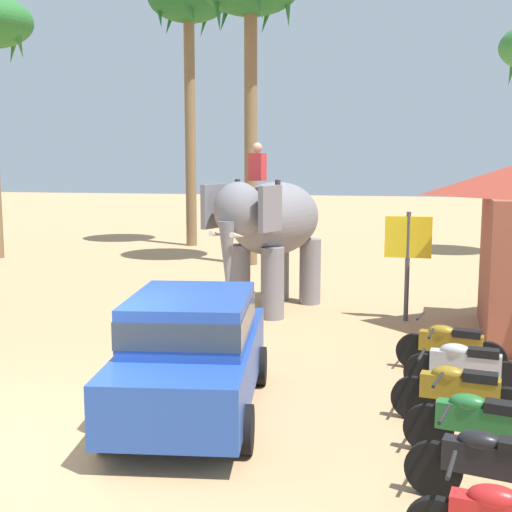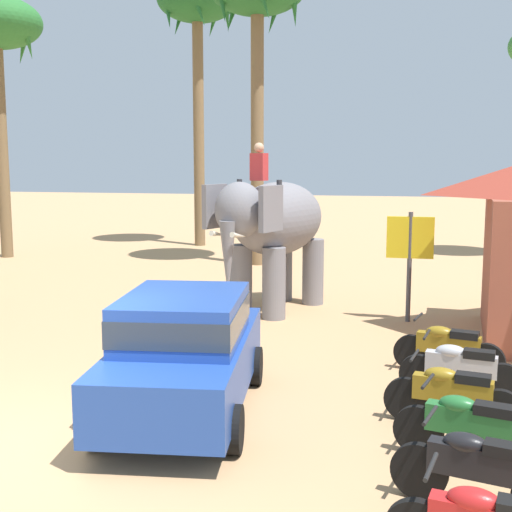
{
  "view_description": "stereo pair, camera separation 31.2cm",
  "coord_description": "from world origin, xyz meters",
  "px_view_note": "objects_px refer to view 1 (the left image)",
  "views": [
    {
      "loc": [
        4.14,
        -7.23,
        3.51
      ],
      "look_at": [
        1.4,
        5.88,
        1.6
      ],
      "focal_mm": 47.52,
      "sensor_mm": 36.0,
      "label": 1
    },
    {
      "loc": [
        4.44,
        -7.17,
        3.51
      ],
      "look_at": [
        1.4,
        5.88,
        1.6
      ],
      "focal_mm": 47.52,
      "sensor_mm": 36.0,
      "label": 2
    }
  ],
  "objects_px": {
    "motorcycle_fourth_in_row": "(459,392)",
    "motorcycle_end_of_row": "(450,346)",
    "elephant_with_mahout": "(271,226)",
    "motorcycle_mid_row": "(481,424)",
    "palm_tree_leaning_seaward": "(189,10)",
    "signboard_yellow": "(408,245)",
    "motorcycle_far_in_row": "(465,366)",
    "car_sedan_foreground": "(192,349)",
    "motorcycle_second_in_row": "(494,466)"
  },
  "relations": [
    {
      "from": "car_sedan_foreground",
      "to": "motorcycle_mid_row",
      "type": "distance_m",
      "value": 3.84
    },
    {
      "from": "motorcycle_second_in_row",
      "to": "motorcycle_far_in_row",
      "type": "distance_m",
      "value": 3.37
    },
    {
      "from": "motorcycle_far_in_row",
      "to": "motorcycle_end_of_row",
      "type": "distance_m",
      "value": 1.13
    },
    {
      "from": "motorcycle_second_in_row",
      "to": "motorcycle_mid_row",
      "type": "xyz_separation_m",
      "value": [
        -0.0,
        1.11,
        0.0
      ]
    },
    {
      "from": "motorcycle_fourth_in_row",
      "to": "palm_tree_leaning_seaward",
      "type": "height_order",
      "value": "palm_tree_leaning_seaward"
    },
    {
      "from": "palm_tree_leaning_seaward",
      "to": "elephant_with_mahout",
      "type": "bearing_deg",
      "value": -64.4
    },
    {
      "from": "car_sedan_foreground",
      "to": "motorcycle_end_of_row",
      "type": "bearing_deg",
      "value": 35.61
    },
    {
      "from": "signboard_yellow",
      "to": "motorcycle_mid_row",
      "type": "bearing_deg",
      "value": -83.74
    },
    {
      "from": "motorcycle_far_in_row",
      "to": "palm_tree_leaning_seaward",
      "type": "relative_size",
      "value": 0.17
    },
    {
      "from": "elephant_with_mahout",
      "to": "car_sedan_foreground",
      "type": "bearing_deg",
      "value": -88.81
    },
    {
      "from": "motorcycle_second_in_row",
      "to": "motorcycle_far_in_row",
      "type": "bearing_deg",
      "value": 89.54
    },
    {
      "from": "motorcycle_mid_row",
      "to": "palm_tree_leaning_seaward",
      "type": "xyz_separation_m",
      "value": [
        -9.3,
        18.74,
        8.88
      ]
    },
    {
      "from": "motorcycle_mid_row",
      "to": "motorcycle_fourth_in_row",
      "type": "xyz_separation_m",
      "value": [
        -0.15,
        1.08,
        0.0
      ]
    },
    {
      "from": "motorcycle_second_in_row",
      "to": "motorcycle_far_in_row",
      "type": "height_order",
      "value": "same"
    },
    {
      "from": "car_sedan_foreground",
      "to": "palm_tree_leaning_seaward",
      "type": "xyz_separation_m",
      "value": [
        -5.57,
        17.96,
        8.41
      ]
    },
    {
      "from": "motorcycle_fourth_in_row",
      "to": "motorcycle_end_of_row",
      "type": "bearing_deg",
      "value": 88.69
    },
    {
      "from": "motorcycle_mid_row",
      "to": "signboard_yellow",
      "type": "xyz_separation_m",
      "value": [
        -0.77,
        7.03,
        1.22
      ]
    },
    {
      "from": "car_sedan_foreground",
      "to": "motorcycle_far_in_row",
      "type": "bearing_deg",
      "value": 21.49
    },
    {
      "from": "motorcycle_fourth_in_row",
      "to": "motorcycle_far_in_row",
      "type": "relative_size",
      "value": 1.0
    },
    {
      "from": "motorcycle_second_in_row",
      "to": "signboard_yellow",
      "type": "distance_m",
      "value": 8.26
    },
    {
      "from": "car_sedan_foreground",
      "to": "motorcycle_far_in_row",
      "type": "xyz_separation_m",
      "value": [
        3.76,
        1.48,
        -0.46
      ]
    },
    {
      "from": "car_sedan_foreground",
      "to": "palm_tree_leaning_seaward",
      "type": "height_order",
      "value": "palm_tree_leaning_seaward"
    },
    {
      "from": "motorcycle_fourth_in_row",
      "to": "signboard_yellow",
      "type": "xyz_separation_m",
      "value": [
        -0.62,
        5.94,
        1.22
      ]
    },
    {
      "from": "elephant_with_mahout",
      "to": "palm_tree_leaning_seaward",
      "type": "distance_m",
      "value": 14.56
    },
    {
      "from": "car_sedan_foreground",
      "to": "motorcycle_end_of_row",
      "type": "xyz_separation_m",
      "value": [
        3.64,
        2.6,
        -0.46
      ]
    },
    {
      "from": "car_sedan_foreground",
      "to": "signboard_yellow",
      "type": "relative_size",
      "value": 1.79
    },
    {
      "from": "elephant_with_mahout",
      "to": "signboard_yellow",
      "type": "bearing_deg",
      "value": -6.95
    },
    {
      "from": "motorcycle_mid_row",
      "to": "signboard_yellow",
      "type": "bearing_deg",
      "value": 96.26
    },
    {
      "from": "motorcycle_second_in_row",
      "to": "motorcycle_mid_row",
      "type": "distance_m",
      "value": 1.11
    },
    {
      "from": "elephant_with_mahout",
      "to": "motorcycle_end_of_row",
      "type": "xyz_separation_m",
      "value": [
        3.78,
        -4.02,
        -1.53
      ]
    },
    {
      "from": "motorcycle_mid_row",
      "to": "motorcycle_far_in_row",
      "type": "height_order",
      "value": "same"
    },
    {
      "from": "elephant_with_mahout",
      "to": "palm_tree_leaning_seaward",
      "type": "xyz_separation_m",
      "value": [
        -5.43,
        11.34,
        7.35
      ]
    },
    {
      "from": "motorcycle_second_in_row",
      "to": "motorcycle_fourth_in_row",
      "type": "relative_size",
      "value": 0.99
    },
    {
      "from": "motorcycle_mid_row",
      "to": "signboard_yellow",
      "type": "height_order",
      "value": "signboard_yellow"
    },
    {
      "from": "motorcycle_mid_row",
      "to": "motorcycle_end_of_row",
      "type": "distance_m",
      "value": 3.38
    },
    {
      "from": "motorcycle_second_in_row",
      "to": "motorcycle_mid_row",
      "type": "height_order",
      "value": "same"
    },
    {
      "from": "motorcycle_end_of_row",
      "to": "signboard_yellow",
      "type": "distance_m",
      "value": 3.9
    },
    {
      "from": "motorcycle_second_in_row",
      "to": "motorcycle_end_of_row",
      "type": "relative_size",
      "value": 1.0
    },
    {
      "from": "elephant_with_mahout",
      "to": "motorcycle_fourth_in_row",
      "type": "distance_m",
      "value": 7.49
    },
    {
      "from": "motorcycle_fourth_in_row",
      "to": "motorcycle_end_of_row",
      "type": "xyz_separation_m",
      "value": [
        0.05,
        2.3,
        0.0
      ]
    },
    {
      "from": "motorcycle_end_of_row",
      "to": "palm_tree_leaning_seaward",
      "type": "relative_size",
      "value": 0.17
    },
    {
      "from": "elephant_with_mahout",
      "to": "motorcycle_mid_row",
      "type": "relative_size",
      "value": 2.27
    },
    {
      "from": "car_sedan_foreground",
      "to": "motorcycle_end_of_row",
      "type": "relative_size",
      "value": 2.41
    },
    {
      "from": "motorcycle_end_of_row",
      "to": "signboard_yellow",
      "type": "relative_size",
      "value": 0.74
    },
    {
      "from": "motorcycle_second_in_row",
      "to": "signboard_yellow",
      "type": "height_order",
      "value": "signboard_yellow"
    },
    {
      "from": "motorcycle_far_in_row",
      "to": "signboard_yellow",
      "type": "height_order",
      "value": "signboard_yellow"
    },
    {
      "from": "motorcycle_end_of_row",
      "to": "signboard_yellow",
      "type": "bearing_deg",
      "value": 100.51
    },
    {
      "from": "car_sedan_foreground",
      "to": "elephant_with_mahout",
      "type": "height_order",
      "value": "elephant_with_mahout"
    },
    {
      "from": "motorcycle_second_in_row",
      "to": "motorcycle_end_of_row",
      "type": "distance_m",
      "value": 4.49
    },
    {
      "from": "motorcycle_fourth_in_row",
      "to": "motorcycle_end_of_row",
      "type": "height_order",
      "value": "same"
    }
  ]
}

